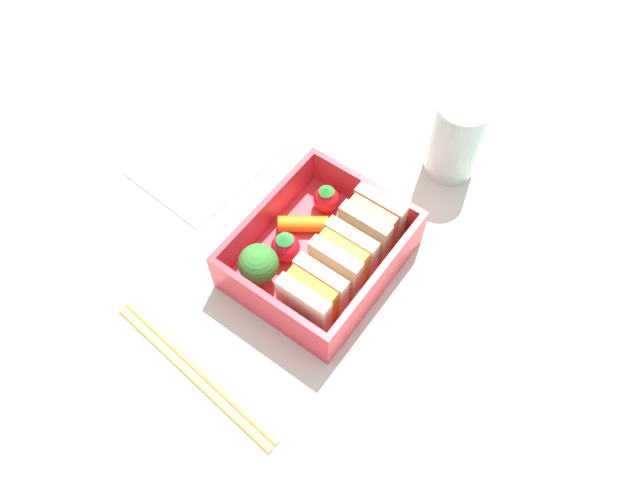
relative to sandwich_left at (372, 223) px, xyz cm
name	(u,v)px	position (x,y,z in cm)	size (l,w,h in cm)	color
ground_plane	(320,268)	(4.67, -2.58, -4.69)	(120.00, 120.00, 2.00)	beige
bento_tray	(320,260)	(4.67, -2.58, -3.09)	(15.80, 13.26, 1.20)	#DC333F
bento_rim	(320,247)	(4.67, -2.58, -0.56)	(15.80, 13.26, 3.86)	#DC333F
sandwich_left	(372,223)	(0.00, 0.00, 0.00)	(3.76, 5.16, 4.99)	tan
sandwich_center_left	(343,258)	(4.67, 0.00, 0.00)	(3.76, 5.16, 4.99)	#DFB68E
sandwich_center	(312,295)	(9.34, 0.00, 0.00)	(3.76, 5.16, 4.99)	beige
strawberry_far_left	(326,199)	(-0.40, -5.50, -1.08)	(2.58, 2.58, 3.18)	red
carrot_stick_far_left	(303,224)	(3.01, -5.80, -1.70)	(1.59, 1.59, 4.85)	orange
strawberry_left	(285,247)	(6.37, -5.33, -0.99)	(2.76, 2.76, 3.36)	red
broccoli_floret	(258,264)	(9.78, -5.65, 0.24)	(3.70, 3.70, 4.65)	#8CBF6F
chopstick_pair	(194,372)	(20.04, -4.89, -3.34)	(3.38, 19.28, 0.70)	tan
drinking_glass	(456,138)	(-13.00, 1.45, 0.86)	(5.31, 5.31, 9.11)	silver
folded_napkin	(209,157)	(1.17, -19.89, -3.49)	(14.64, 11.24, 0.40)	white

